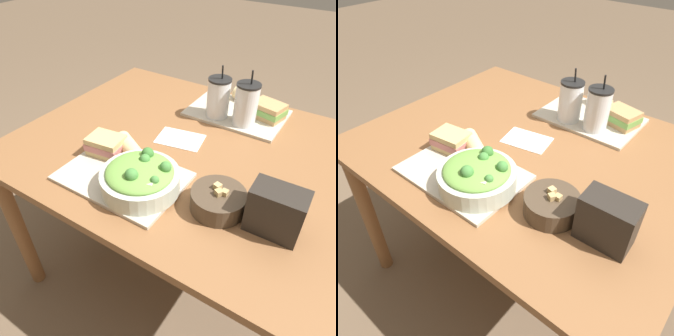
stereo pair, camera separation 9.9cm
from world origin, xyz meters
The scene contains 14 objects.
ground_plane centered at (0.00, 0.00, 0.00)m, with size 12.00×12.00×0.00m, color brown.
dining_table centered at (0.00, 0.00, 0.65)m, with size 1.22×0.99×0.75m.
tray_near centered at (-0.07, -0.27, 0.76)m, with size 0.39×0.28×0.01m.
tray_far centered at (0.07, 0.31, 0.76)m, with size 0.39×0.28×0.01m.
salad_bowl centered at (0.02, -0.29, 0.80)m, with size 0.24×0.24×0.11m.
soup_bowl centered at (0.25, -0.23, 0.78)m, with size 0.16×0.16×0.08m.
sandwich_near centered at (-0.19, -0.21, 0.79)m, with size 0.13×0.11×0.06m.
baguette_near centered at (-0.12, -0.17, 0.79)m, with size 0.14×0.11×0.06m.
sandwich_far centered at (0.19, 0.34, 0.79)m, with size 0.15×0.12×0.06m.
baguette_far centered at (0.06, 0.42, 0.79)m, with size 0.11×0.08×0.06m.
drink_cup_dark centered at (0.01, 0.24, 0.84)m, with size 0.09×0.09×0.22m.
drink_cup_red centered at (0.13, 0.24, 0.84)m, with size 0.09×0.09×0.22m.
chip_bag centered at (0.40, -0.22, 0.82)m, with size 0.14×0.09×0.14m.
napkin_folded centered at (-0.03, 0.02, 0.75)m, with size 0.19×0.15×0.00m.
Camera 1 is at (0.49, -0.88, 1.43)m, focal length 35.00 mm.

